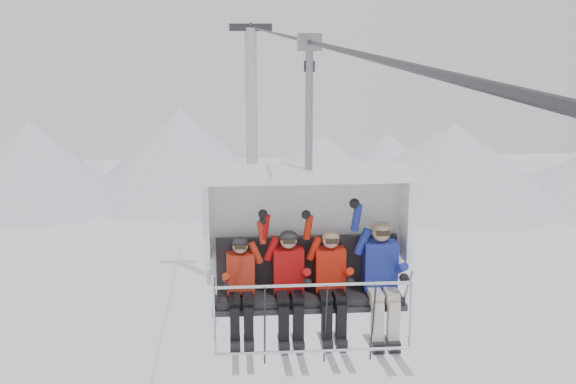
{
  "coord_description": "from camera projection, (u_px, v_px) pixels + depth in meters",
  "views": [
    {
      "loc": [
        -1.0,
        -12.53,
        13.55
      ],
      "look_at": [
        0.0,
        0.0,
        10.57
      ],
      "focal_mm": 45.0,
      "sensor_mm": 36.0,
      "label": 1
    }
  ],
  "objects": [
    {
      "name": "ridgeline",
      "position": [
        224.0,
        165.0,
        55.37
      ],
      "size": [
        72.0,
        21.0,
        7.0
      ],
      "color": "white",
      "rests_on": "ground"
    },
    {
      "name": "lift_tower_right",
      "position": [
        252.0,
        184.0,
        35.37
      ],
      "size": [
        2.0,
        1.8,
        13.48
      ],
      "color": "#ADAFB4",
      "rests_on": "ground"
    },
    {
      "name": "haul_cable",
      "position": [
        288.0,
        37.0,
        12.29
      ],
      "size": [
        0.06,
        50.0,
        0.06
      ],
      "primitive_type": "cylinder",
      "rotation": [
        1.57,
        0.0,
        0.0
      ],
      "color": "#2D2D32",
      "rests_on": "lift_tower_left"
    },
    {
      "name": "chairlift_carrier",
      "position": [
        307.0,
        234.0,
        9.73
      ],
      "size": [
        2.74,
        1.17,
        3.98
      ],
      "color": "black",
      "rests_on": "haul_cable"
    },
    {
      "name": "skier_far_left",
      "position": [
        241.0,
        285.0,
        9.47
      ],
      "size": [
        0.37,
        1.69,
        1.5
      ],
      "color": "red",
      "rests_on": "chairlift_carrier"
    },
    {
      "name": "skier_center_left",
      "position": [
        289.0,
        281.0,
        9.52
      ],
      "size": [
        0.4,
        1.69,
        1.6
      ],
      "color": "#B00C0B",
      "rests_on": "chairlift_carrier"
    },
    {
      "name": "skier_center_right",
      "position": [
        331.0,
        281.0,
        9.57
      ],
      "size": [
        0.39,
        1.69,
        1.58
      ],
      "color": "red",
      "rests_on": "chairlift_carrier"
    },
    {
      "name": "skier_far_right",
      "position": [
        381.0,
        276.0,
        9.62
      ],
      "size": [
        0.45,
        1.69,
        1.75
      ],
      "color": "#1E2D97",
      "rests_on": "chairlift_carrier"
    }
  ]
}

